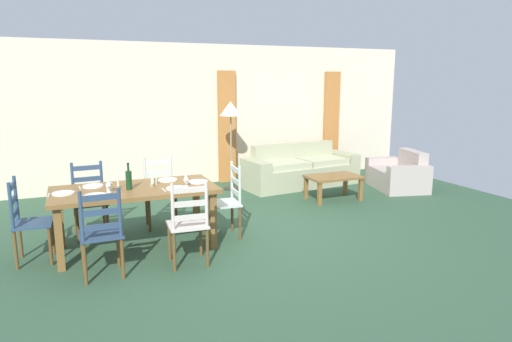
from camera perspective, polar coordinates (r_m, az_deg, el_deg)
ground_plane at (r=6.10m, az=-0.36°, el=-7.96°), size 9.60×9.60×0.02m
wall_far at (r=8.93m, az=-8.46°, el=6.96°), size 9.60×0.16×2.70m
curtain_panel_left at (r=9.02m, az=-3.67°, el=5.51°), size 0.35×0.08×2.20m
curtain_panel_right at (r=10.05m, az=9.45°, el=5.96°), size 0.35×0.08×2.20m
dining_table at (r=5.59m, az=-15.03°, el=-2.93°), size 1.90×0.96×0.75m
dining_chair_near_left at (r=4.90m, az=-18.90°, el=-7.43°), size 0.43×0.41×0.96m
dining_chair_near_right at (r=5.00m, az=-8.52°, el=-6.56°), size 0.44×0.43×0.96m
dining_chair_far_left at (r=6.30m, az=-20.22°, el=-3.41°), size 0.44×0.42×0.96m
dining_chair_far_right at (r=6.45m, az=-12.00°, el=-2.62°), size 0.44×0.42×0.96m
dining_chair_head_west at (r=5.63m, az=-26.82°, el=-5.65°), size 0.42×0.44×0.96m
dining_chair_head_east at (r=5.87m, az=-3.65°, el=-3.77°), size 0.43×0.44×0.96m
dinner_plate_near_left at (r=5.29m, az=-19.54°, el=-2.93°), size 0.24×0.24×0.02m
fork_near_left at (r=5.29m, az=-21.16°, el=-3.11°), size 0.03×0.17×0.01m
dinner_plate_near_right at (r=5.40m, az=-9.99°, el=-2.15°), size 0.24×0.24×0.02m
fork_near_right at (r=5.38m, az=-11.54°, el=-2.35°), size 0.03×0.17×0.01m
dinner_plate_far_left at (r=5.78m, az=-19.83°, el=-1.79°), size 0.24×0.24×0.02m
fork_far_left at (r=5.78m, az=-21.31°, el=-1.96°), size 0.02×0.17×0.01m
dinner_plate_far_right at (r=5.88m, az=-11.06°, el=-1.11°), size 0.24×0.24×0.02m
fork_far_right at (r=5.86m, az=-12.50°, el=-1.28°), size 0.03×0.17×0.01m
dinner_plate_head_west at (r=5.53m, az=-23.10°, el=-2.59°), size 0.24×0.24×0.02m
fork_head_west at (r=5.54m, az=-24.65°, el=-2.76°), size 0.02×0.17×0.01m
dinner_plate_head_east at (r=5.72m, az=-7.31°, el=-1.34°), size 0.24×0.24×0.02m
fork_head_east at (r=5.68m, az=-8.77°, el=-1.52°), size 0.02×0.17×0.01m
wine_bottle at (r=5.48m, az=-15.72°, el=-1.05°), size 0.07×0.07×0.32m
wine_glass_near_left at (r=5.41m, az=-18.11°, el=-1.44°), size 0.06×0.06×0.16m
wine_glass_near_right at (r=5.50m, az=-8.81°, el=-0.79°), size 0.06×0.06×0.16m
coffee_cup_primary at (r=5.68m, az=-12.68°, el=-1.23°), size 0.07×0.07×0.09m
coffee_cup_secondary at (r=5.50m, az=-17.97°, el=-1.92°), size 0.07×0.07×0.09m
candle_tall at (r=5.56m, az=-16.98°, el=-1.37°), size 0.05×0.05×0.27m
candle_short at (r=5.55m, az=-13.00°, el=-1.49°), size 0.05×0.05×0.19m
couch at (r=8.85m, az=5.50°, el=0.08°), size 2.36×1.06×0.80m
coffee_table at (r=7.81m, az=9.71°, el=-1.06°), size 0.90×0.56×0.42m
armchair_upholstered at (r=8.96m, az=17.69°, el=-0.54°), size 1.06×1.32×0.72m
standing_lamp at (r=8.33m, az=-3.21°, el=7.18°), size 0.40×0.40×1.64m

